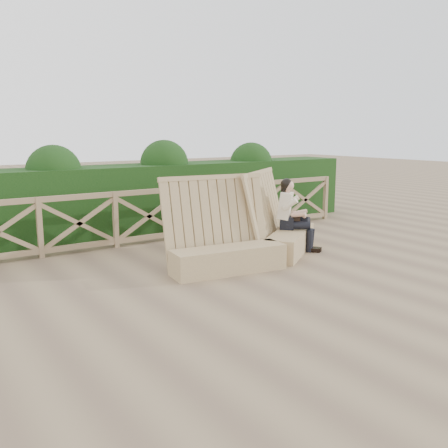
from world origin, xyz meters
TOP-DOWN VIEW (x-y plane):
  - ground at (0.00, 0.00)m, footprint 60.00×60.00m
  - bench at (0.94, 1.13)m, footprint 3.57×1.74m
  - woman at (1.97, 1.41)m, footprint 0.76×0.84m
  - guardrail at (0.00, 3.50)m, footprint 10.10×0.09m
  - hedge at (0.00, 4.70)m, footprint 12.00×1.20m

SIDE VIEW (x-z plane):
  - ground at x=0.00m, z-range 0.00..0.00m
  - bench at x=0.94m, z-range -0.39..1.16m
  - guardrail at x=0.00m, z-range 0.00..1.10m
  - woman at x=1.97m, z-range 0.04..1.41m
  - hedge at x=0.00m, z-range 0.00..1.50m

